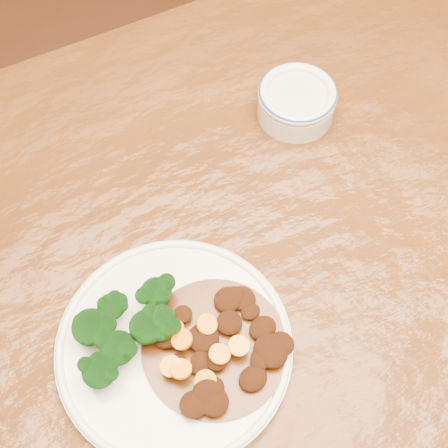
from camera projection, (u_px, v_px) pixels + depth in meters
ground at (274, 391)px, 1.43m from camera, size 4.00×4.00×0.00m
dining_table at (309, 264)px, 0.85m from camera, size 1.60×1.08×0.75m
dinner_plate at (174, 346)px, 0.70m from camera, size 0.27×0.27×0.02m
broccoli_florets at (124, 330)px, 0.68m from camera, size 0.13×0.09×0.05m
mince_stew at (222, 346)px, 0.69m from camera, size 0.16×0.16×0.03m
dip_bowl at (297, 101)px, 0.85m from camera, size 0.11×0.11×0.05m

